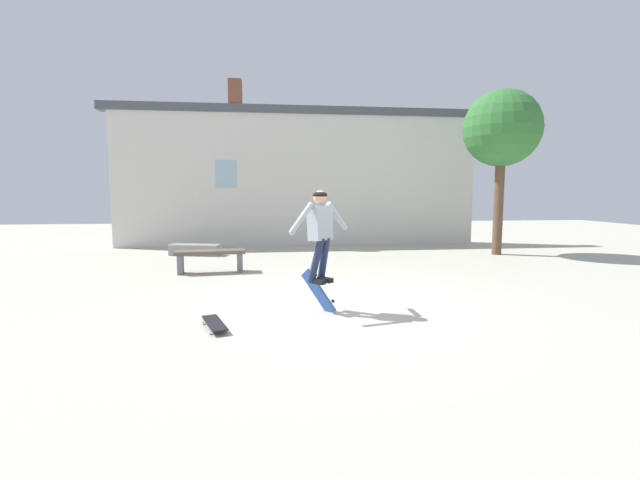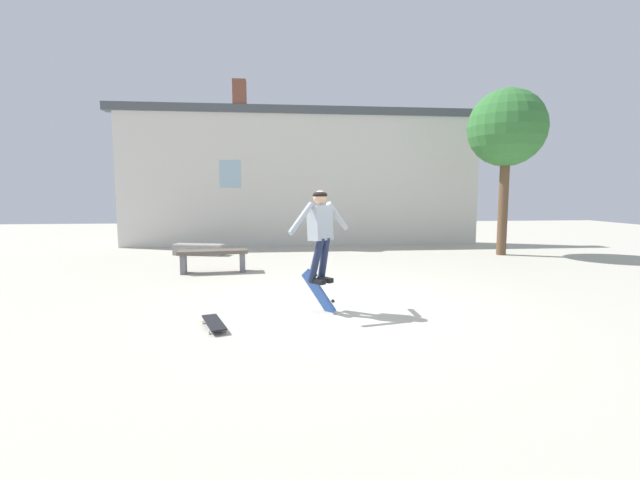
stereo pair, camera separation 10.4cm
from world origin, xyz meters
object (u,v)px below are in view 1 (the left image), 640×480
at_px(tree_right, 502,130).
at_px(skateboard_resting, 214,323).
at_px(park_bench, 210,257).
at_px(skate_ledge, 195,250).
at_px(skateboard_flipping, 319,292).
at_px(skater, 320,228).

xyz_separation_m(tree_right, skateboard_resting, (-7.49, -6.16, -3.57)).
relative_size(park_bench, skateboard_resting, 2.01).
height_order(tree_right, park_bench, tree_right).
bearing_deg(skateboard_resting, skate_ledge, -7.07).
bearing_deg(skate_ledge, skateboard_resting, -64.60).
distance_m(skate_ledge, skateboard_flipping, 6.98).
distance_m(skateboard_flipping, skateboard_resting, 1.67).
height_order(tree_right, skater, tree_right).
bearing_deg(skater, park_bench, 170.75).
distance_m(tree_right, skateboard_flipping, 8.78).
distance_m(tree_right, skater, 8.48).
height_order(park_bench, skater, skater).
bearing_deg(skater, tree_right, 92.77).
relative_size(tree_right, park_bench, 3.00).
distance_m(tree_right, skate_ledge, 9.60).
relative_size(tree_right, skate_ledge, 3.13).
height_order(skater, skateboard_resting, skater).
xyz_separation_m(tree_right, park_bench, (-8.08, -2.00, -3.27)).
bearing_deg(skateboard_resting, skateboard_flipping, -83.81).
height_order(skateboard_flipping, skateboard_resting, skateboard_flipping).
distance_m(tree_right, skateboard_resting, 10.34).
bearing_deg(tree_right, skateboard_resting, -140.55).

